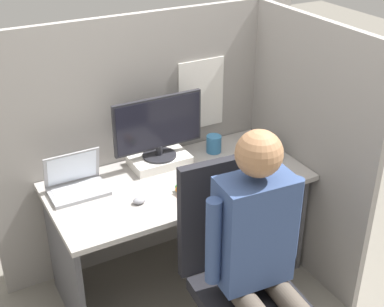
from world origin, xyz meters
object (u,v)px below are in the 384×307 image
at_px(person, 261,248).
at_px(carrot_toy, 185,194).
at_px(paper_box, 160,160).
at_px(coffee_mug, 214,144).
at_px(monitor, 158,127).
at_px(stapler, 273,150).
at_px(office_chair, 237,268).
at_px(laptop, 76,184).

bearing_deg(person, carrot_toy, 96.16).
bearing_deg(paper_box, coffee_mug, -2.55).
distance_m(monitor, coffee_mug, 0.41).
bearing_deg(carrot_toy, coffee_mug, 43.28).
height_order(stapler, office_chair, office_chair).
bearing_deg(monitor, stapler, -17.92).
xyz_separation_m(laptop, stapler, (1.19, -0.16, -0.02)).
xyz_separation_m(carrot_toy, person, (0.07, -0.60, 0.04)).
xyz_separation_m(stapler, office_chair, (-0.65, -0.62, -0.20)).
bearing_deg(coffee_mug, office_chair, -113.16).
relative_size(paper_box, office_chair, 0.32).
bearing_deg(person, monitor, 91.33).
relative_size(paper_box, monitor, 0.63).
height_order(monitor, stapler, monitor).
bearing_deg(carrot_toy, paper_box, 83.98).
relative_size(stapler, coffee_mug, 1.50).
height_order(stapler, person, person).
distance_m(carrot_toy, coffee_mug, 0.56).
bearing_deg(office_chair, laptop, 124.43).
xyz_separation_m(stapler, person, (-0.64, -0.79, 0.04)).
xyz_separation_m(paper_box, office_chair, (0.01, -0.83, -0.20)).
distance_m(paper_box, coffee_mug, 0.36).
relative_size(laptop, person, 0.23).
xyz_separation_m(office_chair, person, (0.01, -0.16, 0.23)).
relative_size(office_chair, person, 0.81).
relative_size(laptop, coffee_mug, 2.85).
relative_size(paper_box, stapler, 2.14).
relative_size(stapler, carrot_toy, 0.99).
xyz_separation_m(laptop, coffee_mug, (0.88, 0.04, 0.01)).
bearing_deg(coffee_mug, laptop, -177.50).
height_order(carrot_toy, person, person).
height_order(office_chair, coffee_mug, office_chair).
xyz_separation_m(paper_box, person, (0.02, -1.00, 0.03)).
xyz_separation_m(stapler, coffee_mug, (-0.30, 0.20, 0.03)).
bearing_deg(paper_box, laptop, -174.03).
bearing_deg(office_chair, coffee_mug, 66.84).
relative_size(paper_box, person, 0.26).
relative_size(paper_box, coffee_mug, 3.20).
xyz_separation_m(paper_box, carrot_toy, (-0.04, -0.40, -0.00)).
bearing_deg(coffee_mug, paper_box, 177.45).
height_order(paper_box, monitor, monitor).
relative_size(laptop, stapler, 1.90).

